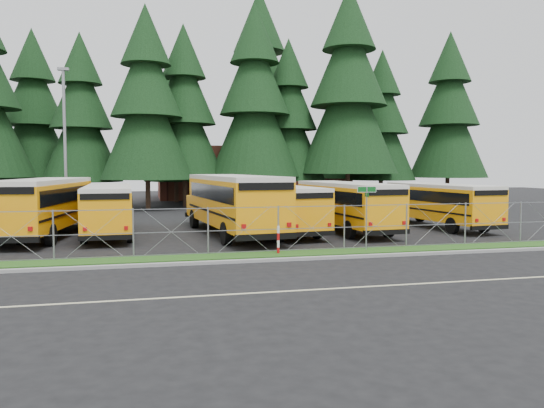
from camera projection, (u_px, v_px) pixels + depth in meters
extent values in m
plane|color=black|center=(294.00, 248.00, 23.89)|extent=(120.00, 120.00, 0.00)
cube|color=gray|center=(316.00, 258.00, 20.88)|extent=(50.00, 0.25, 0.12)
cube|color=#194213|center=(305.00, 253.00, 22.24)|extent=(50.00, 1.40, 0.06)
cube|color=beige|center=(366.00, 287.00, 16.13)|extent=(50.00, 0.12, 0.01)
cube|color=brown|center=(252.00, 172.00, 63.89)|extent=(22.00, 10.00, 6.00)
cylinder|color=gray|center=(366.00, 219.00, 23.07)|extent=(0.06, 0.06, 2.80)
cube|color=#0C561A|center=(367.00, 189.00, 22.98)|extent=(0.80, 0.13, 0.22)
cube|color=white|center=(367.00, 189.00, 22.98)|extent=(0.84, 0.13, 0.26)
cube|color=#0C561A|center=(367.00, 195.00, 23.00)|extent=(0.10, 0.55, 0.18)
cylinder|color=#B20C0C|center=(278.00, 240.00, 22.06)|extent=(0.11, 0.11, 1.20)
cylinder|color=gray|center=(65.00, 147.00, 35.00)|extent=(0.20, 0.20, 10.00)
cube|color=gray|center=(63.00, 69.00, 34.64)|extent=(0.70, 0.35, 0.18)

